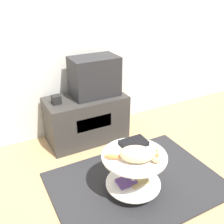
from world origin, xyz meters
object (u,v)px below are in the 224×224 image
Objects in this scene: speaker at (56,100)px; dvd_box at (134,143)px; tv at (95,76)px; cat at (138,155)px.

dvd_box is at bearing -64.75° from speaker.
tv reaches higher than speaker.
tv is at bearing 3.39° from speaker.
speaker is 0.22× the size of cat.
cat is (0.36, -1.21, -0.13)m from speaker.
speaker is 1.09m from dvd_box.
speaker reaches higher than dvd_box.
tv is 2.22× the size of dvd_box.
tv is at bearing 115.88° from cat.
dvd_box is 0.26m from cat.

